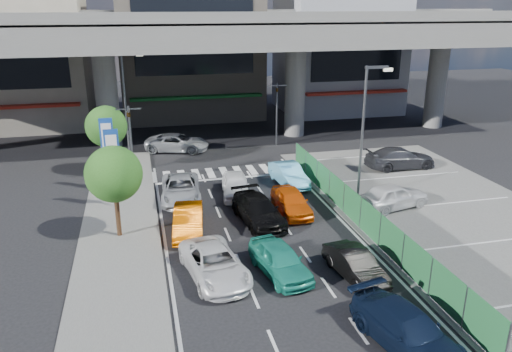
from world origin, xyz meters
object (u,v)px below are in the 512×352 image
object	(u,v)px
taxi_teal_mid	(280,260)
hatch_black_mid_right	(355,264)
street_lamp_left	(127,96)
signboard_far	(108,144)
traffic_cone	(368,202)
taxi_orange_left	(188,220)
parked_sedan_dgrey	(400,158)
sedan_white_front_mid	(235,185)
kei_truck_front_right	(289,174)
taxi_orange_right	(291,201)
parked_sedan_white	(393,196)
sedan_white_mid_left	(215,264)
tree_far	(106,126)
traffic_light_right	(277,99)
crossing_wagon_silver	(177,143)
signboard_near	(113,158)
minivan_navy_back	(407,330)
wagon_silver_front_left	(181,189)
traffic_light_left	(130,126)
sedan_black_mid	(258,210)
street_lamp_right	(366,122)
tree_near	(114,174)

from	to	relation	value
taxi_teal_mid	hatch_black_mid_right	world-z (taller)	taxi_teal_mid
street_lamp_left	taxi_teal_mid	distance (m)	20.82
signboard_far	traffic_cone	distance (m)	16.13
taxi_orange_left	parked_sedan_dgrey	xyz separation A→B (m)	(15.93, 7.14, 0.11)
sedan_white_front_mid	kei_truck_front_right	size ratio (longest dim) A/B	0.97
taxi_teal_mid	taxi_orange_right	bearing A→B (deg)	58.05
sedan_white_front_mid	parked_sedan_white	size ratio (longest dim) A/B	0.94
signboard_far	sedan_white_mid_left	bearing A→B (deg)	-68.65
tree_far	traffic_cone	xyz separation A→B (m)	(14.69, -10.10, -2.94)
traffic_light_right	crossing_wagon_silver	xyz separation A→B (m)	(-8.26, 0.09, -3.24)
signboard_near	parked_sedan_white	bearing A→B (deg)	-13.90
minivan_navy_back	wagon_silver_front_left	size ratio (longest dim) A/B	0.96
parked_sedan_dgrey	tree_far	bearing A→B (deg)	79.42
traffic_light_left	crossing_wagon_silver	size ratio (longest dim) A/B	1.03
street_lamp_left	sedan_black_mid	xyz separation A→B (m)	(6.65, -13.84, -4.08)
minivan_navy_back	sedan_black_mid	size ratio (longest dim) A/B	1.00
crossing_wagon_silver	street_lamp_left	bearing A→B (deg)	124.51
sedan_white_mid_left	minivan_navy_back	bearing A→B (deg)	-56.26
kei_truck_front_right	crossing_wagon_silver	world-z (taller)	crossing_wagon_silver
street_lamp_right	signboard_near	world-z (taller)	street_lamp_right
signboard_near	tree_far	bearing A→B (deg)	95.27
sedan_black_mid	tree_near	bearing A→B (deg)	174.41
traffic_light_left	taxi_orange_right	bearing A→B (deg)	-39.07
minivan_navy_back	hatch_black_mid_right	size ratio (longest dim) A/B	1.28
street_lamp_right	taxi_teal_mid	bearing A→B (deg)	-134.29
tree_far	parked_sedan_dgrey	distance (m)	20.71
taxi_teal_mid	sedan_black_mid	xyz separation A→B (m)	(0.39, 5.59, 0.00)
minivan_navy_back	taxi_teal_mid	bearing A→B (deg)	103.11
sedan_black_mid	kei_truck_front_right	world-z (taller)	same
hatch_black_mid_right	parked_sedan_white	xyz separation A→B (m)	(5.28, 6.60, 0.18)
signboard_near	hatch_black_mid_right	distance (m)	14.82
taxi_teal_mid	crossing_wagon_silver	size ratio (longest dim) A/B	0.81
traffic_light_left	taxi_orange_left	xyz separation A→B (m)	(2.68, -8.31, -3.25)
minivan_navy_back	parked_sedan_dgrey	size ratio (longest dim) A/B	0.93
sedan_white_mid_left	wagon_silver_front_left	size ratio (longest dim) A/B	0.96
crossing_wagon_silver	parked_sedan_white	bearing A→B (deg)	-125.92
parked_sedan_dgrey	crossing_wagon_silver	bearing A→B (deg)	61.15
taxi_orange_left	tree_far	bearing A→B (deg)	119.17
crossing_wagon_silver	sedan_black_mid	bearing A→B (deg)	-150.80
tree_near	crossing_wagon_silver	world-z (taller)	tree_near
street_lamp_right	tree_near	world-z (taller)	street_lamp_right
tree_near	sedan_black_mid	distance (m)	7.80
taxi_teal_mid	wagon_silver_front_left	world-z (taller)	same
sedan_white_mid_left	parked_sedan_dgrey	world-z (taller)	parked_sedan_dgrey
tree_far	taxi_teal_mid	size ratio (longest dim) A/B	1.19
street_lamp_left	wagon_silver_front_left	xyz separation A→B (m)	(2.86, -9.56, -4.08)
taxi_orange_left	sedan_black_mid	xyz separation A→B (m)	(3.84, 0.47, 0.00)
street_lamp_right	sedan_white_front_mid	xyz separation A→B (m)	(-7.29, 2.30, -4.08)
signboard_near	sedan_white_front_mid	xyz separation A→B (m)	(7.08, 0.30, -2.37)
parked_sedan_white	hatch_black_mid_right	bearing A→B (deg)	128.34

